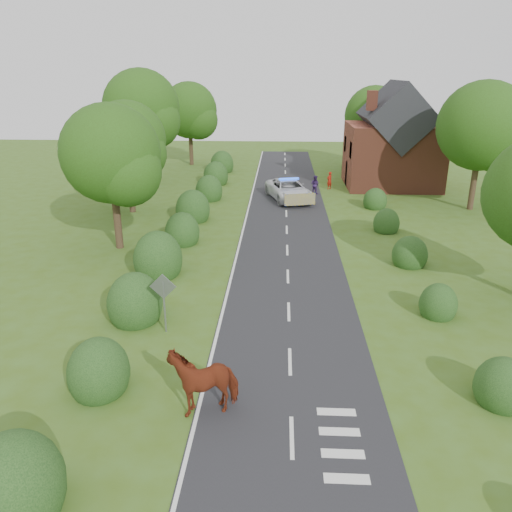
# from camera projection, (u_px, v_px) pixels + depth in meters

# --- Properties ---
(ground) EXTENTS (120.00, 120.00, 0.00)m
(ground) POSITION_uv_depth(u_px,v_px,m) (290.00, 362.00, 18.15)
(ground) COLOR #3F5C16
(road) EXTENTS (6.00, 70.00, 0.02)m
(road) POSITION_uv_depth(u_px,v_px,m) (287.00, 234.00, 32.18)
(road) COLOR black
(road) RESTS_ON ground
(road_markings) EXTENTS (4.96, 70.00, 0.01)m
(road_markings) POSITION_uv_depth(u_px,v_px,m) (261.00, 244.00, 30.31)
(road_markings) COLOR white
(road_markings) RESTS_ON road
(hedgerow_left) EXTENTS (2.75, 50.41, 3.00)m
(hedgerow_left) POSITION_uv_depth(u_px,v_px,m) (176.00, 238.00, 29.13)
(hedgerow_left) COLOR #143312
(hedgerow_left) RESTS_ON ground
(hedgerow_right) EXTENTS (2.10, 45.78, 2.10)m
(hedgerow_right) POSITION_uv_depth(u_px,v_px,m) (404.00, 248.00, 28.13)
(hedgerow_right) COLOR #143312
(hedgerow_right) RESTS_ON ground
(tree_left_a) EXTENTS (5.74, 5.60, 8.38)m
(tree_left_a) POSITION_uv_depth(u_px,v_px,m) (115.00, 158.00, 27.83)
(tree_left_a) COLOR #332316
(tree_left_a) RESTS_ON ground
(tree_left_b) EXTENTS (5.74, 5.60, 8.07)m
(tree_left_b) POSITION_uv_depth(u_px,v_px,m) (130.00, 144.00, 35.49)
(tree_left_b) COLOR #332316
(tree_left_b) RESTS_ON ground
(tree_left_c) EXTENTS (6.97, 6.80, 10.22)m
(tree_left_c) POSITION_uv_depth(u_px,v_px,m) (144.00, 111.00, 44.37)
(tree_left_c) COLOR #332316
(tree_left_c) RESTS_ON ground
(tree_left_d) EXTENTS (6.15, 6.00, 8.89)m
(tree_left_d) POSITION_uv_depth(u_px,v_px,m) (192.00, 113.00, 53.94)
(tree_left_d) COLOR #332316
(tree_left_d) RESTS_ON ground
(tree_right_b) EXTENTS (6.56, 6.40, 9.40)m
(tree_right_b) POSITION_uv_depth(u_px,v_px,m) (487.00, 130.00, 35.83)
(tree_right_b) COLOR #332316
(tree_right_b) RESTS_ON ground
(tree_right_c) EXTENTS (6.15, 6.00, 8.58)m
(tree_right_c) POSITION_uv_depth(u_px,v_px,m) (376.00, 118.00, 51.25)
(tree_right_c) COLOR #332316
(tree_right_c) RESTS_ON ground
(road_sign) EXTENTS (1.06, 0.08, 2.53)m
(road_sign) POSITION_uv_depth(u_px,v_px,m) (164.00, 295.00, 19.68)
(road_sign) COLOR gray
(road_sign) RESTS_ON ground
(house) EXTENTS (8.00, 7.40, 9.17)m
(house) POSITION_uv_depth(u_px,v_px,m) (393.00, 144.00, 44.44)
(house) COLOR brown
(house) RESTS_ON ground
(cow) EXTENTS (2.76, 2.09, 1.74)m
(cow) POSITION_uv_depth(u_px,v_px,m) (204.00, 382.00, 15.49)
(cow) COLOR maroon
(cow) RESTS_ON ground
(police_van) EXTENTS (4.25, 6.43, 1.78)m
(police_van) POSITION_uv_depth(u_px,v_px,m) (289.00, 190.00, 40.58)
(police_van) COLOR silver
(police_van) RESTS_ON ground
(pedestrian_red) EXTENTS (0.67, 0.65, 1.56)m
(pedestrian_red) POSITION_uv_depth(u_px,v_px,m) (329.00, 180.00, 44.22)
(pedestrian_red) COLOR maroon
(pedestrian_red) RESTS_ON ground
(pedestrian_purple) EXTENTS (0.97, 0.93, 1.58)m
(pedestrian_purple) POSITION_uv_depth(u_px,v_px,m) (315.00, 185.00, 42.59)
(pedestrian_purple) COLOR #341D4F
(pedestrian_purple) RESTS_ON ground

